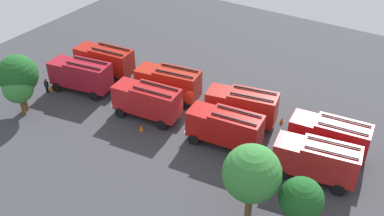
{
  "coord_description": "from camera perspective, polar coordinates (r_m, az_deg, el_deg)",
  "views": [
    {
      "loc": [
        -20.15,
        31.74,
        26.69
      ],
      "look_at": [
        0.0,
        0.0,
        1.4
      ],
      "focal_mm": 41.63,
      "sensor_mm": 36.0,
      "label": 1
    }
  ],
  "objects": [
    {
      "name": "firefighter_3",
      "position": [
        46.57,
        -2.37,
        0.34
      ],
      "size": [
        0.45,
        0.31,
        1.7
      ],
      "rotation": [
        0.0,
        0.0,
        1.41
      ],
      "color": "black",
      "rests_on": "ground"
    },
    {
      "name": "ground_plane",
      "position": [
        46.11,
        -0.0,
        -1.44
      ],
      "size": [
        63.6,
        63.6,
        0.0
      ],
      "primitive_type": "plane",
      "color": "#38383D"
    },
    {
      "name": "firefighter_4",
      "position": [
        45.4,
        17.24,
        -2.23
      ],
      "size": [
        0.46,
        0.32,
        1.83
      ],
      "rotation": [
        0.0,
        0.0,
        1.76
      ],
      "color": "black",
      "rests_on": "ground"
    },
    {
      "name": "traffic_cone_2",
      "position": [
        53.14,
        -17.65,
        2.49
      ],
      "size": [
        0.52,
        0.52,
        0.75
      ],
      "primitive_type": "cone",
      "color": "#F2600C",
      "rests_on": "ground"
    },
    {
      "name": "fire_truck_1",
      "position": [
        44.63,
        6.42,
        0.33
      ],
      "size": [
        7.54,
        3.9,
        3.88
      ],
      "rotation": [
        0.0,
        0.0,
        0.2
      ],
      "color": "#A52019",
      "rests_on": "ground"
    },
    {
      "name": "fire_truck_6",
      "position": [
        45.39,
        -5.75,
        1.01
      ],
      "size": [
        7.43,
        3.4,
        3.88
      ],
      "rotation": [
        0.0,
        0.0,
        0.11
      ],
      "color": "#AE181A",
      "rests_on": "ground"
    },
    {
      "name": "tree_1",
      "position": [
        33.07,
        7.67,
        -8.34
      ],
      "size": [
        4.42,
        4.42,
        6.85
      ],
      "color": "brown",
      "rests_on": "ground"
    },
    {
      "name": "traffic_cone_0",
      "position": [
        44.66,
        -6.5,
        -2.53
      ],
      "size": [
        0.44,
        0.44,
        0.63
      ],
      "primitive_type": "cone",
      "color": "#F2600C",
      "rests_on": "ground"
    },
    {
      "name": "firefighter_2",
      "position": [
        52.56,
        -18.14,
        2.76
      ],
      "size": [
        0.46,
        0.32,
        1.69
      ],
      "rotation": [
        0.0,
        0.0,
        4.91
      ],
      "color": "black",
      "rests_on": "ground"
    },
    {
      "name": "fire_truck_7",
      "position": [
        51.2,
        -14.06,
        4.2
      ],
      "size": [
        7.51,
        3.73,
        3.88
      ],
      "rotation": [
        0.0,
        0.0,
        0.17
      ],
      "color": "maroon",
      "rests_on": "ground"
    },
    {
      "name": "fire_truck_3",
      "position": [
        53.67,
        -11.13,
        6.05
      ],
      "size": [
        7.42,
        3.37,
        3.88
      ],
      "rotation": [
        0.0,
        0.0,
        0.11
      ],
      "color": "#A21B10",
      "rests_on": "ground"
    },
    {
      "name": "traffic_cone_1",
      "position": [
        46.34,
        11.44,
        -1.55
      ],
      "size": [
        0.43,
        0.43,
        0.62
      ],
      "primitive_type": "cone",
      "color": "#F2600C",
      "rests_on": "ground"
    },
    {
      "name": "tree_2",
      "position": [
        48.36,
        -21.4,
        2.37
      ],
      "size": [
        3.11,
        3.11,
        4.81
      ],
      "color": "brown",
      "rests_on": "ground"
    },
    {
      "name": "tree_3",
      "position": [
        48.62,
        -21.42,
        3.98
      ],
      "size": [
        4.11,
        4.11,
        6.37
      ],
      "color": "brown",
      "rests_on": "ground"
    },
    {
      "name": "firefighter_1",
      "position": [
        49.03,
        0.6,
        2.3
      ],
      "size": [
        0.32,
        0.46,
        1.74
      ],
      "rotation": [
        0.0,
        0.0,
        6.07
      ],
      "color": "black",
      "rests_on": "ground"
    },
    {
      "name": "fire_truck_0",
      "position": [
        42.16,
        17.19,
        -3.44
      ],
      "size": [
        7.41,
        3.36,
        3.88
      ],
      "rotation": [
        0.0,
        0.0,
        0.1
      ],
      "color": "maroon",
      "rests_on": "ground"
    },
    {
      "name": "tree_0",
      "position": [
        33.55,
        13.82,
        -11.28
      ],
      "size": [
        3.27,
        3.27,
        5.07
      ],
      "color": "brown",
      "rests_on": "ground"
    },
    {
      "name": "fire_truck_4",
      "position": [
        39.19,
        15.67,
        -6.36
      ],
      "size": [
        7.5,
        3.69,
        3.88
      ],
      "rotation": [
        0.0,
        0.0,
        0.16
      ],
      "color": "#AD1E1D",
      "rests_on": "ground"
    },
    {
      "name": "fire_truck_2",
      "position": [
        48.26,
        -3.04,
        3.32
      ],
      "size": [
        7.5,
        3.68,
        3.88
      ],
      "rotation": [
        0.0,
        0.0,
        0.16
      ],
      "color": "#AB2112",
      "rests_on": "ground"
    },
    {
      "name": "firefighter_0",
      "position": [
        58.7,
        -13.56,
        6.99
      ],
      "size": [
        0.36,
        0.47,
        1.78
      ],
      "rotation": [
        0.0,
        0.0,
        5.97
      ],
      "color": "black",
      "rests_on": "ground"
    },
    {
      "name": "fire_truck_5",
      "position": [
        41.52,
        4.26,
        -2.41
      ],
      "size": [
        7.43,
        3.4,
        3.88
      ],
      "rotation": [
        0.0,
        0.0,
        0.11
      ],
      "color": "#AC120F",
      "rests_on": "ground"
    }
  ]
}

